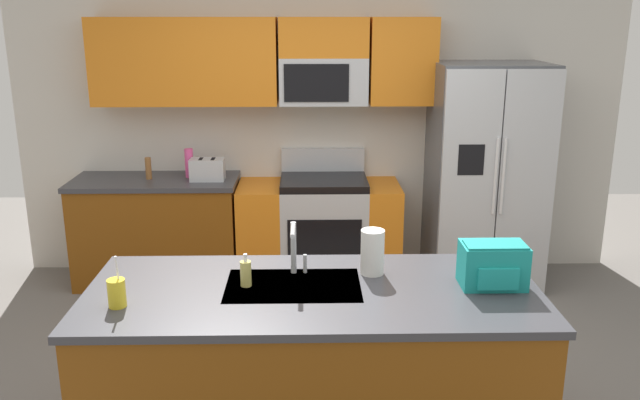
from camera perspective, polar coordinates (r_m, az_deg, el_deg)
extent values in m
plane|color=#66605B|center=(4.16, 0.53, -16.38)|extent=(9.00, 9.00, 0.00)
cube|color=beige|center=(5.74, -0.07, 6.63)|extent=(5.20, 0.10, 2.60)
cube|color=orange|center=(5.65, -15.76, 11.51)|extent=(0.70, 0.32, 0.70)
cube|color=orange|center=(5.51, -8.02, 11.85)|extent=(0.80, 0.32, 0.70)
cube|color=orange|center=(5.53, 7.19, 11.89)|extent=(0.54, 0.32, 0.70)
cube|color=#B7BABF|center=(5.49, 0.30, 10.31)|extent=(0.72, 0.32, 0.38)
cube|color=black|center=(5.32, -0.31, 10.13)|extent=(0.52, 0.01, 0.30)
cube|color=orange|center=(5.46, 0.30, 13.96)|extent=(0.72, 0.32, 0.32)
cube|color=brown|center=(5.75, -13.89, -2.76)|extent=(1.34, 0.60, 0.86)
cube|color=#38383D|center=(5.63, -14.19, 1.59)|extent=(1.37, 0.63, 0.04)
cube|color=#B7BABF|center=(5.62, 0.32, -2.84)|extent=(0.72, 0.60, 0.84)
cube|color=black|center=(5.32, 0.40, -3.58)|extent=(0.60, 0.01, 0.36)
cube|color=black|center=(5.49, 0.32, 1.61)|extent=(0.72, 0.60, 0.06)
cube|color=#B7BABF|center=(5.72, 0.25, 3.54)|extent=(0.72, 0.06, 0.20)
cube|color=orange|center=(5.63, -5.20, -2.87)|extent=(0.36, 0.60, 0.84)
cube|color=orange|center=(5.65, 5.40, -2.80)|extent=(0.28, 0.60, 0.84)
cube|color=#4C4F54|center=(5.62, 14.15, 2.05)|extent=(0.90, 0.70, 1.85)
cube|color=#B7BABF|center=(5.22, 12.80, 1.09)|extent=(0.44, 0.04, 1.81)
cube|color=#B7BABF|center=(5.35, 17.49, 1.09)|extent=(0.44, 0.04, 1.81)
cylinder|color=silver|center=(5.22, 15.02, 1.99)|extent=(0.02, 0.02, 0.60)
cylinder|color=silver|center=(5.24, 15.65, 1.98)|extent=(0.02, 0.02, 0.60)
cube|color=black|center=(5.15, 13.01, 3.42)|extent=(0.20, 0.00, 0.24)
cube|color=brown|center=(3.51, -0.58, -14.80)|extent=(2.23, 0.93, 0.86)
cube|color=#38383D|center=(3.30, -0.61, -8.07)|extent=(2.27, 0.97, 0.04)
cube|color=#B7BABF|center=(3.35, -2.34, -7.65)|extent=(0.68, 0.44, 0.03)
cube|color=#B7BABF|center=(5.47, -9.76, 2.63)|extent=(0.28, 0.16, 0.18)
cube|color=black|center=(5.46, -10.32, 3.52)|extent=(0.03, 0.11, 0.01)
cube|color=black|center=(5.45, -9.28, 3.54)|extent=(0.03, 0.11, 0.01)
cylinder|color=brown|center=(5.61, -14.70, 2.68)|extent=(0.05, 0.05, 0.18)
cylinder|color=#EA4C93|center=(5.59, -11.30, 3.17)|extent=(0.07, 0.07, 0.24)
cylinder|color=#B7BABF|center=(3.45, -2.32, -4.16)|extent=(0.03, 0.03, 0.28)
cylinder|color=#B7BABF|center=(3.31, -2.37, -2.64)|extent=(0.02, 0.20, 0.02)
cylinder|color=#B7BABF|center=(3.48, -1.31, -5.55)|extent=(0.02, 0.02, 0.10)
cylinder|color=yellow|center=(3.23, -17.26, -7.74)|extent=(0.08, 0.08, 0.14)
cylinder|color=white|center=(3.18, -17.22, -5.80)|extent=(0.01, 0.03, 0.14)
cylinder|color=#D8CC66|center=(3.33, -6.47, -6.38)|extent=(0.06, 0.06, 0.13)
cylinder|color=white|center=(3.30, -6.51, -5.02)|extent=(0.02, 0.02, 0.04)
cylinder|color=white|center=(3.45, 4.58, -4.53)|extent=(0.12, 0.12, 0.24)
cube|color=teal|center=(3.41, 14.79, -5.49)|extent=(0.32, 0.20, 0.22)
cube|color=#157D79|center=(3.35, 15.00, -3.94)|extent=(0.30, 0.14, 0.03)
cube|color=teal|center=(3.32, 15.24, -6.62)|extent=(0.20, 0.03, 0.11)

